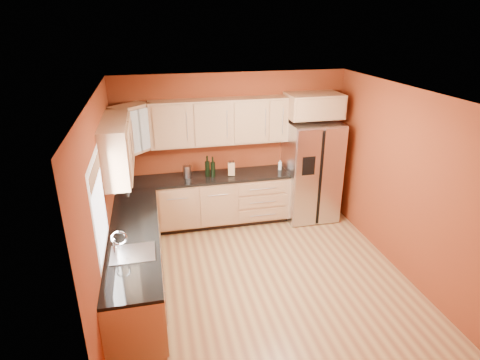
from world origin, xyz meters
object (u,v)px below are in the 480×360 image
at_px(knife_block, 231,169).
at_px(canister_left, 125,179).
at_px(refrigerator, 311,171).
at_px(soap_dispenser, 280,165).
at_px(wine_bottle_a, 207,166).

bearing_deg(knife_block, canister_left, -169.55).
xyz_separation_m(refrigerator, knife_block, (-1.44, 0.04, 0.14)).
bearing_deg(canister_left, soap_dispenser, 2.18).
bearing_deg(soap_dispenser, refrigerator, -10.93).
height_order(refrigerator, canister_left, refrigerator).
bearing_deg(soap_dispenser, canister_left, -177.82).
distance_m(canister_left, wine_bottle_a, 1.36).
distance_m(canister_left, knife_block, 1.76).
height_order(refrigerator, soap_dispenser, refrigerator).
distance_m(wine_bottle_a, soap_dispenser, 1.30).
relative_size(wine_bottle_a, knife_block, 1.66).
relative_size(knife_block, soap_dispenser, 1.23).
height_order(refrigerator, wine_bottle_a, refrigerator).
distance_m(refrigerator, wine_bottle_a, 1.86).
xyz_separation_m(wine_bottle_a, soap_dispenser, (1.30, 0.03, -0.09)).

